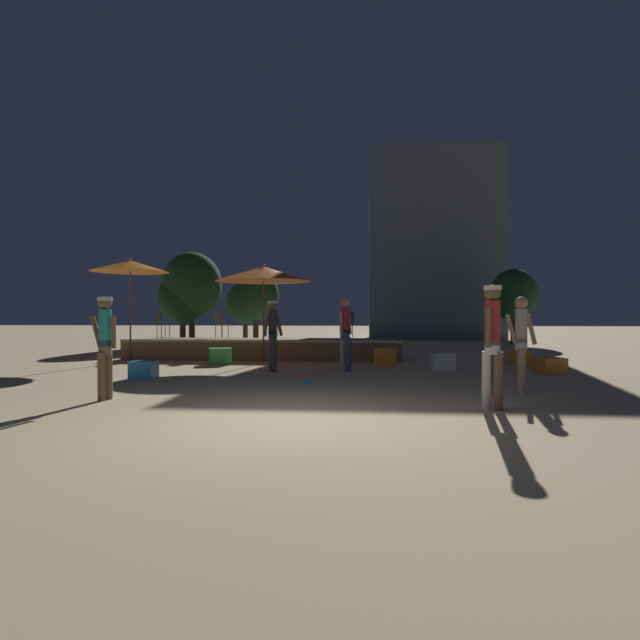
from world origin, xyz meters
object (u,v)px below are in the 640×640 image
object	(u,v)px
patio_umbrella_1	(130,266)
person_1	(345,330)
cube_seat_0	(519,358)
cube_seat_3	(144,370)
cube_seat_4	(549,366)
bistro_chair_1	(220,322)
bistro_chair_3	(348,322)
bistro_chair_0	(270,322)
bistro_chair_2	(161,322)
person_3	(105,341)
background_tree_4	(245,303)
patio_umbrella_0	(264,274)
frisbee_disc	(306,383)
background_tree_3	(192,285)
background_tree_0	(256,296)
cube_seat_2	(443,361)
background_tree_2	(514,295)
person_2	(521,340)
person_0	(492,337)
background_tree_1	(183,297)
person_4	(273,331)
cube_seat_5	(385,357)

from	to	relation	value
patio_umbrella_1	person_1	bearing A→B (deg)	-18.90
cube_seat_0	person_1	bearing A→B (deg)	-156.83
cube_seat_3	cube_seat_4	size ratio (longest dim) A/B	0.75
bistro_chair_1	bistro_chair_3	size ratio (longest dim) A/B	1.00
person_1	bistro_chair_0	distance (m)	5.32
bistro_chair_0	bistro_chair_2	bearing A→B (deg)	71.55
cube_seat_0	bistro_chair_2	bearing A→B (deg)	172.37
person_3	background_tree_4	size ratio (longest dim) A/B	0.52
patio_umbrella_0	background_tree_4	world-z (taller)	background_tree_4
person_3	frisbee_disc	xyz separation A→B (m)	(3.15, 2.29, -0.98)
background_tree_4	background_tree_3	bearing A→B (deg)	-106.11
background_tree_0	cube_seat_0	bearing A→B (deg)	-44.47
cube_seat_2	background_tree_2	world-z (taller)	background_tree_2
background_tree_4	person_1	bearing A→B (deg)	-67.65
person_3	bistro_chair_3	distance (m)	9.69
cube_seat_3	background_tree_3	world-z (taller)	background_tree_3
person_2	background_tree_3	world-z (taller)	background_tree_3
bistro_chair_0	person_0	bearing A→B (deg)	176.49
background_tree_1	patio_umbrella_1	bearing A→B (deg)	-80.76
cube_seat_4	background_tree_4	world-z (taller)	background_tree_4
person_0	person_4	size ratio (longest dim) A/B	1.05
person_4	bistro_chair_1	size ratio (longest dim) A/B	2.01
cube_seat_4	bistro_chair_3	world-z (taller)	bistro_chair_3
patio_umbrella_0	frisbee_disc	distance (m)	5.51
cube_seat_0	frisbee_disc	world-z (taller)	cube_seat_0
patio_umbrella_0	cube_seat_0	world-z (taller)	patio_umbrella_0
cube_seat_2	background_tree_2	distance (m)	13.03
patio_umbrella_0	bistro_chair_2	distance (m)	4.33
background_tree_2	person_2	bearing A→B (deg)	-105.66
cube_seat_2	cube_seat_3	size ratio (longest dim) A/B	1.15
patio_umbrella_1	bistro_chair_2	bearing A→B (deg)	70.98
cube_seat_0	cube_seat_2	bearing A→B (deg)	-149.24
cube_seat_0	background_tree_3	xyz separation A→B (m)	(-12.62, 8.34, 2.65)
patio_umbrella_0	cube_seat_3	size ratio (longest dim) A/B	5.53
cube_seat_2	person_4	world-z (taller)	person_4
cube_seat_0	bistro_chair_2	world-z (taller)	bistro_chair_2
background_tree_4	bistro_chair_1	bearing A→B (deg)	-80.60
bistro_chair_3	frisbee_disc	xyz separation A→B (m)	(-0.67, -6.62, -1.19)
person_1	bistro_chair_2	size ratio (longest dim) A/B	2.09
person_1	bistro_chair_0	bearing A→B (deg)	-24.71
bistro_chair_1	background_tree_4	distance (m)	11.58
person_0	background_tree_3	distance (m)	18.46
background_tree_0	background_tree_1	world-z (taller)	background_tree_0
cube_seat_4	person_4	bearing A→B (deg)	-178.83
cube_seat_0	person_3	world-z (taller)	person_3
person_1	background_tree_1	size ratio (longest dim) A/B	0.53
patio_umbrella_1	bistro_chair_1	bearing A→B (deg)	33.91
cube_seat_0	person_2	bearing A→B (deg)	-106.30
person_1	background_tree_0	size ratio (longest dim) A/B	0.51
cube_seat_5	patio_umbrella_1	bearing A→B (deg)	174.09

